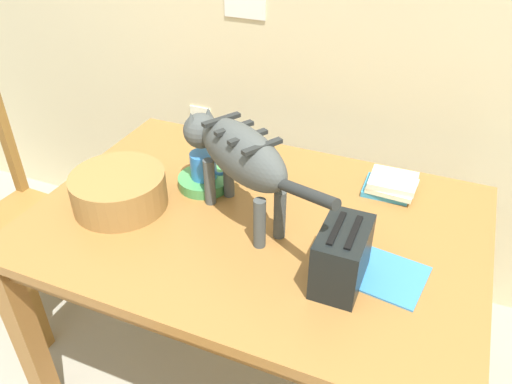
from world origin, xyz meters
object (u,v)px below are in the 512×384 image
(saucer_bowl, at_px, (204,181))
(wicker_basket, at_px, (119,190))
(cat, at_px, (237,154))
(coffee_mug, at_px, (204,165))
(toaster, at_px, (342,256))
(book_stack, at_px, (391,185))
(dining_table, at_px, (256,239))
(wooden_chair_near, at_px, (14,220))
(magazine, at_px, (372,270))

(saucer_bowl, relative_size, wicker_basket, 0.60)
(cat, height_order, saucer_bowl, cat)
(coffee_mug, xyz_separation_m, toaster, (0.55, -0.27, 0.00))
(book_stack, relative_size, toaster, 0.87)
(book_stack, xyz_separation_m, toaster, (-0.05, -0.48, 0.06))
(dining_table, relative_size, book_stack, 8.05)
(cat, distance_m, wooden_chair_near, 1.15)
(coffee_mug, bearing_deg, cat, -31.42)
(cat, xyz_separation_m, magazine, (0.45, -0.10, -0.22))
(coffee_mug, xyz_separation_m, wooden_chair_near, (-0.85, -0.13, -0.39))
(book_stack, relative_size, wooden_chair_near, 0.19)
(dining_table, bearing_deg, wooden_chair_near, -178.67)
(saucer_bowl, relative_size, toaster, 0.90)
(coffee_mug, relative_size, book_stack, 0.76)
(coffee_mug, bearing_deg, dining_table, -24.01)
(cat, bearing_deg, dining_table, -58.04)
(magazine, xyz_separation_m, toaster, (-0.07, -0.07, 0.08))
(dining_table, relative_size, coffee_mug, 10.57)
(toaster, height_order, wooden_chair_near, toaster)
(cat, bearing_deg, wooden_chair_near, 122.25)
(toaster, bearing_deg, dining_table, 151.73)
(saucer_bowl, bearing_deg, dining_table, -23.69)
(cat, height_order, toaster, cat)
(toaster, bearing_deg, saucer_bowl, 153.65)
(book_stack, bearing_deg, wicker_basket, -152.41)
(coffee_mug, height_order, toaster, toaster)
(toaster, bearing_deg, coffee_mug, 153.51)
(coffee_mug, xyz_separation_m, magazine, (0.62, -0.20, -0.08))
(cat, distance_m, saucer_bowl, 0.29)
(book_stack, height_order, wooden_chair_near, wooden_chair_near)
(cat, xyz_separation_m, saucer_bowl, (-0.17, 0.10, -0.20))
(cat, distance_m, magazine, 0.51)
(cat, xyz_separation_m, wooden_chair_near, (-1.02, -0.02, -0.53))
(dining_table, relative_size, wicker_basket, 4.62)
(cat, distance_m, toaster, 0.43)
(dining_table, bearing_deg, saucer_bowl, 156.31)
(coffee_mug, bearing_deg, wooden_chair_near, -171.38)
(dining_table, bearing_deg, book_stack, 40.70)
(coffee_mug, relative_size, wooden_chair_near, 0.14)
(cat, height_order, coffee_mug, cat)
(coffee_mug, bearing_deg, magazine, -17.96)
(magazine, bearing_deg, dining_table, 173.95)
(wooden_chair_near, bearing_deg, book_stack, 105.56)
(book_stack, relative_size, wicker_basket, 0.57)
(coffee_mug, distance_m, book_stack, 0.63)
(dining_table, height_order, cat, cat)
(saucer_bowl, xyz_separation_m, toaster, (0.55, -0.27, 0.07))
(wicker_basket, distance_m, wooden_chair_near, 0.75)
(dining_table, xyz_separation_m, book_stack, (0.36, 0.31, 0.11))
(book_stack, xyz_separation_m, wooden_chair_near, (-1.44, -0.34, -0.34))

